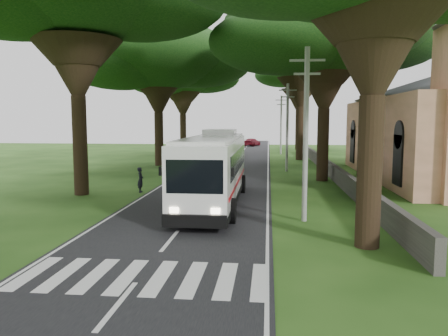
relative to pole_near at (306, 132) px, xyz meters
The scene contains 17 objects.
ground 9.15m from the pole_near, 132.51° to the right, with size 140.00×140.00×0.00m, color #204313.
road 20.21m from the pole_near, 106.14° to the left, with size 8.00×120.00×0.04m, color black.
crosswalk 10.57m from the pole_near, 124.51° to the right, with size 8.00×3.00×0.01m, color silver.
property_wall 18.68m from the pole_near, 79.00° to the left, with size 0.35×50.00×1.20m, color #383533.
pole_near is the anchor object (origin of this frame).
pole_mid 20.00m from the pole_near, 90.00° to the left, with size 1.60×0.24×8.00m.
pole_far 40.00m from the pole_near, 90.00° to the left, with size 1.60×0.24×8.00m.
tree_l_midb 28.15m from the pole_near, 118.44° to the left, with size 15.84×15.84×14.50m.
tree_l_far 44.81m from the pole_near, 108.43° to the left, with size 13.45×13.45×14.12m.
tree_r_mida 15.93m from the pole_near, 79.88° to the left, with size 15.69×15.69×14.77m.
tree_r_midb 33.16m from the pole_near, 86.42° to the left, with size 12.74×12.74×15.57m.
tree_r_far 50.77m from the pole_near, 86.57° to the left, with size 12.58×12.58×15.39m.
coach_bus 6.26m from the pole_near, 143.00° to the left, with size 3.08×12.95×3.82m.
distant_car_a 36.09m from the pole_near, 100.10° to the left, with size 1.55×3.85×1.31m, color #ADADB1.
distant_car_b 50.80m from the pole_near, 99.65° to the left, with size 1.30×3.72×1.23m, color navy.
distant_car_c 59.27m from the pole_near, 94.51° to the left, with size 1.89×4.66×1.35m, color maroon.
pedestrian 12.79m from the pole_near, 144.22° to the left, with size 0.60×0.39×1.64m, color black.
Camera 1 is at (3.79, -14.36, 4.73)m, focal length 35.00 mm.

